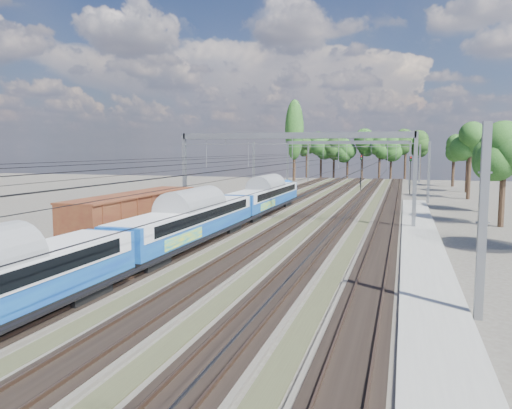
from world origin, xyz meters
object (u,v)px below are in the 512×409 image
(worker, at_px, (360,181))
(signal_far, at_px, (410,170))
(freight_boxcar, at_px, (135,215))
(signal_near, at_px, (361,169))
(emu_train, at_px, (190,215))

(worker, height_order, signal_far, signal_far)
(freight_boxcar, xyz_separation_m, signal_far, (20.51, 52.21, 1.58))
(freight_boxcar, distance_m, worker, 73.17)
(freight_boxcar, relative_size, signal_near, 2.36)
(signal_near, relative_size, signal_far, 1.02)
(emu_train, distance_m, worker, 72.67)
(freight_boxcar, xyz_separation_m, worker, (10.85, 72.35, -1.55))
(freight_boxcar, xyz_separation_m, signal_near, (12.32, 55.18, 1.67))
(signal_far, bearing_deg, emu_train, -91.33)
(freight_boxcar, bearing_deg, emu_train, -0.32)
(freight_boxcar, height_order, signal_far, signal_far)
(freight_boxcar, bearing_deg, worker, 81.47)
(emu_train, distance_m, signal_near, 55.77)
(freight_boxcar, height_order, worker, freight_boxcar)
(freight_boxcar, distance_m, signal_near, 56.56)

